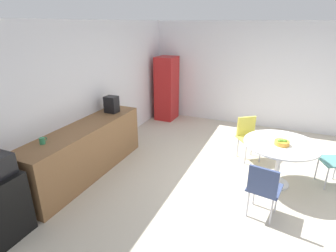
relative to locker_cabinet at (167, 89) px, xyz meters
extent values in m
plane|color=beige|center=(-2.55, -2.55, -0.86)|extent=(6.00, 6.00, 0.00)
cube|color=silver|center=(-2.55, 0.45, 0.44)|extent=(6.00, 0.10, 2.60)
cube|color=silver|center=(0.45, -2.55, 0.44)|extent=(0.10, 6.00, 2.60)
cube|color=brown|center=(-3.31, 0.10, -0.41)|extent=(2.60, 0.60, 0.90)
cube|color=#B21E1E|center=(0.00, 0.00, 0.00)|extent=(0.60, 0.50, 1.71)
cylinder|color=silver|center=(-2.35, -3.02, -0.84)|extent=(0.44, 0.44, 0.03)
cylinder|color=silver|center=(-2.35, -3.02, -0.46)|extent=(0.08, 0.08, 0.73)
cylinder|color=white|center=(-2.35, -3.02, -0.11)|extent=(1.17, 1.17, 0.03)
cylinder|color=silver|center=(-3.06, -2.75, -0.64)|extent=(0.02, 0.02, 0.42)
cylinder|color=silver|center=(-3.11, -3.06, -0.64)|extent=(0.02, 0.02, 0.42)
cylinder|color=silver|center=(-3.37, -2.70, -0.64)|extent=(0.02, 0.02, 0.42)
cylinder|color=silver|center=(-3.42, -3.01, -0.64)|extent=(0.02, 0.02, 0.42)
cube|color=#384772|center=(-3.24, -2.88, -0.42)|extent=(0.48, 0.48, 0.03)
cube|color=#384772|center=(-3.42, -2.85, -0.22)|extent=(0.10, 0.38, 0.38)
cylinder|color=silver|center=(-2.21, -3.77, -0.64)|extent=(0.02, 0.02, 0.42)
cylinder|color=silver|center=(-1.91, -3.65, -0.64)|extent=(0.02, 0.02, 0.42)
cylinder|color=silver|center=(-1.79, -3.94, -0.64)|extent=(0.02, 0.02, 0.42)
cube|color=teal|center=(-2.00, -3.86, -0.42)|extent=(0.55, 0.55, 0.03)
cylinder|color=silver|center=(-1.66, -2.70, -0.64)|extent=(0.02, 0.02, 0.42)
cylinder|color=silver|center=(-1.85, -2.45, -0.64)|extent=(0.02, 0.02, 0.42)
cylinder|color=silver|center=(-1.40, -2.51, -0.64)|extent=(0.02, 0.02, 0.42)
cylinder|color=silver|center=(-1.59, -2.26, -0.64)|extent=(0.02, 0.02, 0.42)
cube|color=#D8CC4C|center=(-1.62, -2.48, -0.42)|extent=(0.59, 0.59, 0.03)
cube|color=#D8CC4C|center=(-1.47, -2.36, -0.22)|extent=(0.26, 0.33, 0.38)
cylinder|color=gold|center=(-2.42, -3.03, -0.06)|extent=(0.23, 0.23, 0.07)
sphere|color=#66B233|center=(-2.41, -3.01, -0.03)|extent=(0.07, 0.07, 0.07)
sphere|color=#66B233|center=(-2.43, -3.02, -0.03)|extent=(0.07, 0.07, 0.07)
sphere|color=#66B233|center=(-2.45, -2.99, -0.03)|extent=(0.07, 0.07, 0.07)
sphere|color=#66B233|center=(-2.42, -3.06, -0.03)|extent=(0.07, 0.07, 0.07)
cylinder|color=#338C59|center=(-4.09, 0.18, 0.09)|extent=(0.08, 0.08, 0.09)
torus|color=#338C59|center=(-4.04, 0.18, 0.10)|extent=(0.06, 0.01, 0.06)
cube|color=black|center=(-2.45, 0.10, 0.20)|extent=(0.20, 0.24, 0.32)
camera|label=1|loc=(-6.62, -2.90, 1.69)|focal=28.63mm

